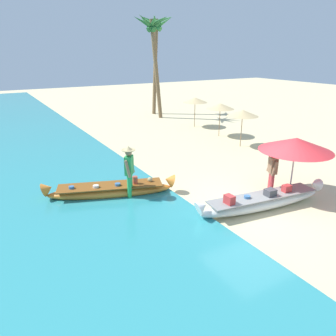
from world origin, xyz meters
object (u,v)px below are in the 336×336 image
object	(u,v)px
boat_white_foreground	(262,201)
person_tourist_customer	(272,171)
person_vendor_hatted	(129,169)
boat_orange_midground	(111,190)
patio_umbrella_large	(296,145)
palm_tree_tall_inland	(152,36)
palm_tree_leaning_seaward	(156,35)

from	to	relation	value
boat_white_foreground	person_tourist_customer	bearing A→B (deg)	29.49
boat_white_foreground	person_vendor_hatted	world-z (taller)	person_vendor_hatted
person_vendor_hatted	boat_orange_midground	bearing A→B (deg)	133.53
patio_umbrella_large	boat_white_foreground	bearing A→B (deg)	-170.63
boat_orange_midground	person_vendor_hatted	bearing A→B (deg)	-46.47
palm_tree_tall_inland	boat_white_foreground	bearing A→B (deg)	-105.17
boat_white_foreground	palm_tree_leaning_seaward	size ratio (longest dim) A/B	0.65
boat_white_foreground	patio_umbrella_large	bearing A→B (deg)	9.37
boat_white_foreground	patio_umbrella_large	xyz separation A→B (m)	(1.59, 0.26, 1.55)
boat_white_foreground	boat_orange_midground	distance (m)	4.98
palm_tree_leaning_seaward	person_vendor_hatted	bearing A→B (deg)	-121.71
boat_white_foreground	boat_orange_midground	xyz separation A→B (m)	(-3.78, 3.25, -0.01)
palm_tree_tall_inland	palm_tree_leaning_seaward	bearing A→B (deg)	54.93
patio_umbrella_large	palm_tree_tall_inland	world-z (taller)	palm_tree_tall_inland
boat_orange_midground	person_tourist_customer	world-z (taller)	person_tourist_customer
boat_orange_midground	person_tourist_customer	distance (m)	5.45
patio_umbrella_large	palm_tree_leaning_seaward	xyz separation A→B (m)	(3.60, 16.18, 4.02)
boat_orange_midground	patio_umbrella_large	xyz separation A→B (m)	(5.37, -2.99, 1.57)
palm_tree_leaning_seaward	patio_umbrella_large	bearing A→B (deg)	-102.53
boat_orange_midground	person_tourist_customer	bearing A→B (deg)	-30.68
person_tourist_customer	patio_umbrella_large	bearing A→B (deg)	-17.78
patio_umbrella_large	palm_tree_leaning_seaward	world-z (taller)	palm_tree_leaning_seaward
person_tourist_customer	person_vendor_hatted	bearing A→B (deg)	151.67
boat_white_foreground	person_vendor_hatted	distance (m)	4.35
boat_white_foreground	palm_tree_tall_inland	size ratio (longest dim) A/B	0.67
person_tourist_customer	patio_umbrella_large	xyz separation A→B (m)	(0.72, -0.23, 0.87)
person_vendor_hatted	palm_tree_tall_inland	distance (m)	14.81
boat_orange_midground	person_vendor_hatted	xyz separation A→B (m)	(0.49, -0.52, 0.83)
patio_umbrella_large	person_vendor_hatted	bearing A→B (deg)	153.12
person_vendor_hatted	patio_umbrella_large	size ratio (longest dim) A/B	0.78
boat_white_foreground	boat_orange_midground	bearing A→B (deg)	139.30
person_tourist_customer	palm_tree_tall_inland	distance (m)	15.37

